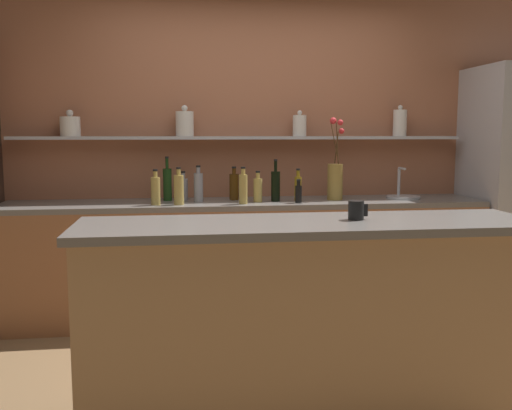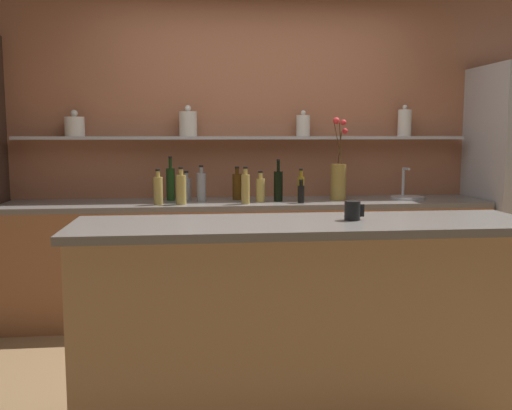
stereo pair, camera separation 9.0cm
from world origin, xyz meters
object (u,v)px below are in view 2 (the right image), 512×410
Objects in this scene: bottle_wine_0 at (278,185)px; bottle_spirit_10 at (186,188)px; sink_fixture at (407,196)px; coffee_mug at (353,211)px; bottle_sauce_6 at (301,193)px; bottle_spirit_9 at (237,186)px; bottle_spirit_4 at (260,189)px; flower_vase at (338,178)px; bottle_spirit_5 at (181,189)px; bottle_oil_7 at (301,188)px; bottle_wine_3 at (171,183)px; bottle_spirit_2 at (158,190)px; bottle_spirit_8 at (201,186)px; bottle_spirit_1 at (245,188)px.

bottle_wine_0 is 1.42× the size of bottle_spirit_10.
sink_fixture is 2.77× the size of coffee_mug.
bottle_sauce_6 is 0.53m from bottle_spirit_9.
flower_vase is at bearing 5.53° from bottle_spirit_4.
bottle_spirit_5 reaches higher than bottle_oil_7.
bottle_wine_3 is at bearing 107.79° from bottle_spirit_5.
bottle_wine_0 is 1.36× the size of bottle_spirit_4.
bottle_spirit_8 reaches higher than bottle_spirit_2.
bottle_wine_0 is at bearing -24.54° from bottle_spirit_9.
flower_vase is 1.40m from bottle_spirit_2.
bottle_spirit_10 is 1.99m from coffee_mug.
bottle_spirit_10 is (0.04, 0.28, -0.02)m from bottle_spirit_5.
bottle_spirit_8 is (0.32, 0.17, 0.01)m from bottle_spirit_2.
bottle_spirit_10 reaches higher than bottle_sauce_6.
bottle_wine_0 is 0.34m from bottle_spirit_9.
bottle_oil_7 is 0.96× the size of bottle_spirit_9.
coffee_mug is at bearing -65.51° from bottle_spirit_10.
sink_fixture is 1.81m from bottle_spirit_5.
bottle_spirit_1 is (-0.27, -0.13, -0.01)m from bottle_wine_0.
flower_vase is 1.87× the size of bottle_wine_3.
bottle_spirit_5 is at bearing -173.79° from bottle_oil_7.
bottle_wine_0 reaches higher than bottle_spirit_10.
flower_vase reaches higher than bottle_wine_0.
bottle_wine_0 is (-0.48, -0.03, -0.05)m from flower_vase.
bottle_oil_7 is at bearing -175.33° from sink_fixture.
bottle_spirit_8 is (-0.59, 0.06, -0.01)m from bottle_wine_0.
sink_fixture is 1.51× the size of bottle_sauce_6.
bottle_wine_3 is (-0.83, 0.16, 0.01)m from bottle_wine_0.
bottle_wine_3 is 1.93× the size of bottle_sauce_6.
bottle_spirit_2 and bottle_spirit_9 have the same top height.
sink_fixture is 1.37m from bottle_spirit_9.
bottle_spirit_9 is at bearing -1.74° from bottle_wine_3.
coffee_mug is (-0.05, -1.63, 0.04)m from bottle_oil_7.
coffee_mug is (1.03, -1.54, 0.04)m from bottle_spirit_2.
bottle_wine_3 reaches higher than bottle_oil_7.
bottle_spirit_4 is 0.61m from bottle_spirit_5.
bottle_spirit_2 is at bearing -175.08° from bottle_oil_7.
bottle_wine_3 is 0.13m from bottle_spirit_10.
bottle_spirit_2 reaches higher than bottle_oil_7.
bottle_spirit_10 is (-0.40, 0.02, -0.02)m from bottle_spirit_9.
bottle_wine_0 reaches higher than bottle_spirit_5.
bottle_spirit_2 is at bearing -173.15° from bottle_wine_0.
flower_vase is 2.33× the size of bottle_spirit_1.
bottle_spirit_2 is (-0.91, -0.11, -0.01)m from bottle_wine_0.
flower_vase is at bearing -177.52° from sink_fixture.
bottle_sauce_6 is 1.54m from coffee_mug.
bottle_spirit_5 is 0.90m from bottle_sauce_6.
coffee_mug is at bearing -62.30° from bottle_wine_3.
bottle_spirit_4 is at bearing -11.08° from bottle_spirit_8.
bottle_wine_3 is 1.03m from bottle_sauce_6.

